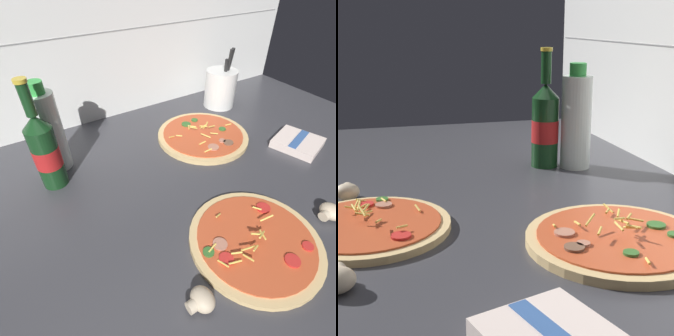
# 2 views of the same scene
# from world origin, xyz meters

# --- Properties ---
(counter_slab) EXTENTS (1.60, 0.90, 0.03)m
(counter_slab) POSITION_xyz_m (0.00, 0.00, 0.01)
(counter_slab) COLOR #38383D
(counter_slab) RESTS_ON ground
(pizza_near) EXTENTS (0.27, 0.27, 0.04)m
(pizza_near) POSITION_xyz_m (0.05, -0.21, 0.03)
(pizza_near) COLOR tan
(pizza_near) RESTS_ON counter_slab
(pizza_far) EXTENTS (0.28, 0.28, 0.05)m
(pizza_far) POSITION_xyz_m (0.20, 0.16, 0.03)
(pizza_far) COLOR tan
(pizza_far) RESTS_ON counter_slab
(beer_bottle) EXTENTS (0.06, 0.06, 0.27)m
(beer_bottle) POSITION_xyz_m (-0.24, 0.20, 0.12)
(beer_bottle) COLOR #143819
(beer_bottle) RESTS_ON counter_slab
(oil_bottle) EXTENTS (0.07, 0.07, 0.24)m
(oil_bottle) POSITION_xyz_m (-0.22, 0.26, 0.13)
(oil_bottle) COLOR silver
(oil_bottle) RESTS_ON counter_slab
(mushroom_right) EXTENTS (0.05, 0.05, 0.03)m
(mushroom_right) POSITION_xyz_m (-0.12, -0.24, 0.04)
(mushroom_right) COLOR beige
(mushroom_right) RESTS_ON counter_slab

